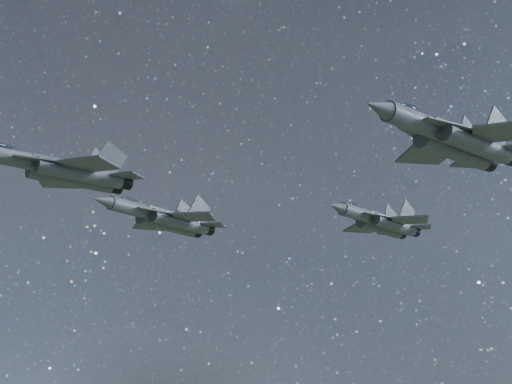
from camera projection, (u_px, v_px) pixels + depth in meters
jet_lead at (62, 170)px, 67.46m from camera, size 17.93×12.58×4.52m
jet_left at (165, 219)px, 84.12m from camera, size 18.44×12.37×4.66m
jet_right at (454, 140)px, 57.56m from camera, size 18.79×13.08×4.72m
jet_slot at (381, 222)px, 92.45m from camera, size 18.70×12.73×4.70m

